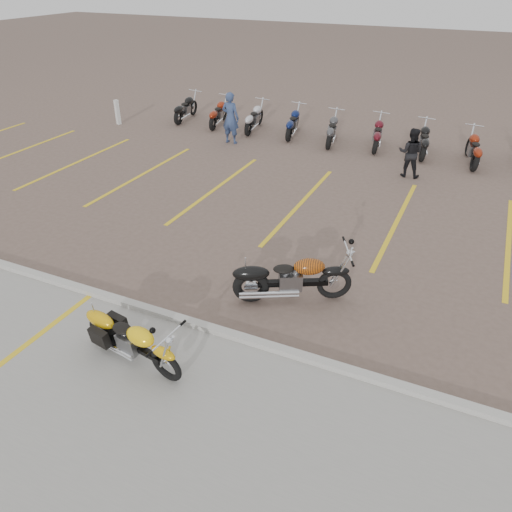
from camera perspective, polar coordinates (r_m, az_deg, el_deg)
The scene contains 10 objects.
ground at distance 10.98m, azimuth -2.26°, elevation -1.91°, with size 100.00×100.00×0.00m, color #6E584E.
concrete_apron at distance 8.18m, azimuth -17.37°, elevation -17.34°, with size 60.00×5.00×0.01m, color #9E9B93.
curb at distance 9.54m, azimuth -7.75°, elevation -7.45°, with size 60.00×0.18×0.12m, color #ADAAA3.
parking_stripes at distance 14.22m, azimuth 5.10°, elevation 5.98°, with size 38.00×5.50×0.01m, color gold, non-canonical shape.
yellow_cruiser at distance 8.71m, azimuth -13.95°, elevation -9.31°, with size 2.12×0.51×0.88m.
flame_cruiser at distance 9.87m, azimuth 3.86°, elevation -2.72°, with size 2.17×1.24×0.98m.
person_a at distance 19.08m, azimuth -2.93°, elevation 15.49°, with size 0.68×0.45×1.87m, color navy.
person_b at distance 16.56m, azimuth 17.26°, elevation 11.21°, with size 0.75×0.58×1.54m, color black.
bollard at distance 22.33m, azimuth -15.55°, elevation 15.55°, with size 0.15×0.15×1.00m, color silver.
bg_bike_row at distance 19.10m, azimuth 13.56°, elevation 13.52°, with size 17.40×2.07×1.10m.
Camera 1 is at (4.30, -8.21, 5.90)m, focal length 35.00 mm.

